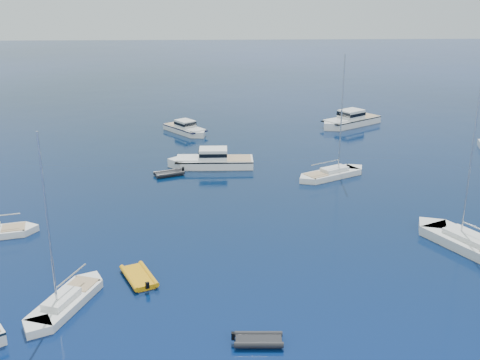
# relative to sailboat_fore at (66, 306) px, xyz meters

# --- Properties ---
(ground) EXTENTS (400.00, 400.00, 0.00)m
(ground) POSITION_rel_sailboat_fore_xyz_m (13.39, -4.78, 0.00)
(ground) COLOR navy
(ground) RESTS_ON ground
(motor_cruiser_centre) EXTENTS (10.69, 3.42, 2.79)m
(motor_cruiser_centre) POSITION_rel_sailboat_fore_xyz_m (9.50, 30.36, 0.00)
(motor_cruiser_centre) COLOR white
(motor_cruiser_centre) RESTS_ON ground
(motor_cruiser_distant) EXTENTS (11.35, 9.55, 3.01)m
(motor_cruiser_distant) POSITION_rel_sailboat_fore_xyz_m (30.21, 50.24, 0.00)
(motor_cruiser_distant) COLOR silver
(motor_cruiser_distant) RESTS_ON ground
(motor_cruiser_horizon) EXTENTS (7.50, 8.66, 2.32)m
(motor_cruiser_horizon) POSITION_rel_sailboat_fore_xyz_m (5.78, 46.69, 0.00)
(motor_cruiser_horizon) COLOR silver
(motor_cruiser_horizon) RESTS_ON ground
(sailboat_fore) EXTENTS (4.89, 8.75, 12.49)m
(sailboat_fore) POSITION_rel_sailboat_fore_xyz_m (0.00, 0.00, 0.00)
(sailboat_fore) COLOR white
(sailboat_fore) RESTS_ON ground
(sailboat_mid_r) EXTENTS (8.11, 11.99, 17.46)m
(sailboat_mid_r) POSITION_rel_sailboat_fore_xyz_m (30.37, 7.25, 0.00)
(sailboat_mid_r) COLOR silver
(sailboat_mid_r) RESTS_ON ground
(sailboat_centre) EXTENTS (9.35, 6.81, 13.80)m
(sailboat_centre) POSITION_rel_sailboat_fore_xyz_m (22.76, 26.04, 0.00)
(sailboat_centre) COLOR silver
(sailboat_centre) RESTS_ON ground
(tender_yellow) EXTENTS (3.61, 4.53, 0.95)m
(tender_yellow) POSITION_rel_sailboat_fore_xyz_m (4.38, 3.45, 0.00)
(tender_yellow) COLOR orange
(tender_yellow) RESTS_ON ground
(tender_grey_near) EXTENTS (3.09, 1.85, 0.95)m
(tender_grey_near) POSITION_rel_sailboat_fore_xyz_m (12.40, -4.70, 0.00)
(tender_grey_near) COLOR black
(tender_grey_near) RESTS_ON ground
(tender_grey_far) EXTENTS (3.82, 3.05, 0.95)m
(tender_grey_far) POSITION_rel_sailboat_fore_xyz_m (4.77, 27.29, 0.00)
(tender_grey_far) COLOR black
(tender_grey_far) RESTS_ON ground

